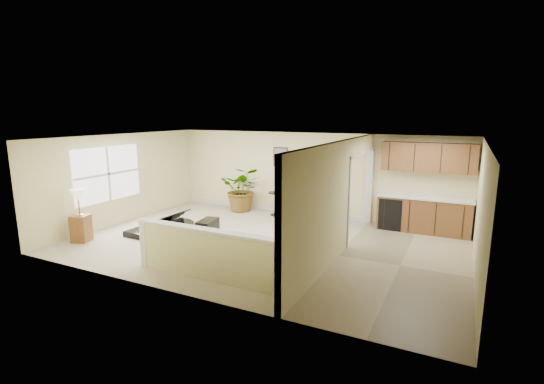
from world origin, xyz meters
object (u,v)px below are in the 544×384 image
at_px(piano_bench, 208,229).
at_px(lamp_stand, 80,220).
at_px(loveseat, 303,209).
at_px(piano, 163,212).
at_px(palm_plant, 242,189).
at_px(small_plant, 329,218).
at_px(accent_table, 276,201).

height_order(piano_bench, lamp_stand, lamp_stand).
bearing_deg(piano_bench, loveseat, 61.43).
relative_size(piano, palm_plant, 1.11).
bearing_deg(lamp_stand, palm_plant, 65.77).
distance_m(piano_bench, lamp_stand, 3.05).
distance_m(piano, loveseat, 4.00).
relative_size(piano_bench, loveseat, 0.52).
bearing_deg(small_plant, loveseat, 155.83).
bearing_deg(loveseat, piano, -132.44).
bearing_deg(lamp_stand, piano_bench, 31.79).
distance_m(piano_bench, loveseat, 3.08).
distance_m(piano_bench, palm_plant, 2.87).
height_order(piano_bench, accent_table, accent_table).
bearing_deg(piano, piano_bench, 11.30).
bearing_deg(accent_table, small_plant, -13.92).
relative_size(palm_plant, lamp_stand, 1.24).
bearing_deg(piano, lamp_stand, -131.57).
bearing_deg(loveseat, small_plant, -23.51).
relative_size(small_plant, lamp_stand, 0.46).
bearing_deg(loveseat, piano_bench, -117.91).
bearing_deg(palm_plant, piano, -102.10).
bearing_deg(piano_bench, lamp_stand, -148.21).
bearing_deg(piano, loveseat, 48.94).
distance_m(piano, palm_plant, 3.04).
xyz_separation_m(loveseat, lamp_stand, (-4.05, -4.30, 0.26)).
height_order(loveseat, palm_plant, palm_plant).
height_order(piano, piano_bench, piano).
relative_size(piano, small_plant, 3.02).
distance_m(accent_table, small_plant, 1.88).
relative_size(piano_bench, lamp_stand, 0.53).
bearing_deg(loveseat, accent_table, 178.53).
height_order(accent_table, palm_plant, palm_plant).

